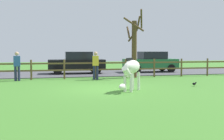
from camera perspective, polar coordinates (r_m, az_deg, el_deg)
ground_plane at (r=13.18m, az=-1.31°, el=-3.68°), size 60.00×60.00×0.00m
parking_asphalt at (r=22.31m, az=-6.44°, el=-0.51°), size 28.00×7.40×0.05m
paddock_fence at (r=17.95m, az=-6.16°, el=0.47°), size 21.20×0.11×1.17m
bare_tree at (r=18.48m, az=4.35°, el=4.73°), size 1.46×1.30×4.22m
zebra at (r=12.42m, az=3.74°, el=0.14°), size 1.44×1.56×1.41m
crow_on_grass at (r=14.66m, az=15.66°, el=-2.56°), size 0.21×0.10×0.20m
parked_car_black at (r=21.32m, az=-6.79°, el=1.48°), size 4.07×2.02×1.56m
parked_car_green at (r=22.74m, az=7.52°, el=1.63°), size 4.00×1.88×1.56m
visitor_left_of_tree at (r=17.23m, az=-3.19°, el=1.14°), size 0.40×0.29×1.64m
visitor_right_of_tree at (r=17.28m, az=-17.92°, el=0.96°), size 0.37×0.23×1.64m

